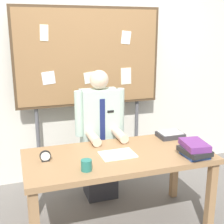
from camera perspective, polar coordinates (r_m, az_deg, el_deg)
name	(u,v)px	position (r m, az deg, el deg)	size (l,w,h in m)	color
back_wall	(85,72)	(3.83, -5.02, 7.48)	(6.40, 0.08, 2.70)	silver
desk	(118,163)	(2.85, 1.18, -9.50)	(1.70, 0.79, 0.76)	#9E754C
person	(100,140)	(3.39, -2.25, -5.28)	(0.55, 0.56, 1.45)	#2D2D33
bulletin_board	(89,59)	(3.62, -4.33, 9.80)	(1.72, 0.09, 2.11)	#4C3823
book_stack	(195,149)	(2.84, 15.13, -6.68)	(0.23, 0.31, 0.13)	#2D4C99
open_notebook	(118,154)	(2.79, 1.04, -7.92)	(0.31, 0.23, 0.01)	white
desk_clock	(45,156)	(2.72, -12.32, -8.11)	(0.10, 0.04, 0.10)	black
coffee_mug	(86,165)	(2.50, -4.79, -9.86)	(0.09, 0.09, 0.09)	#267266
paper_tray	(170,135)	(3.28, 10.81, -4.18)	(0.26, 0.20, 0.06)	#333338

